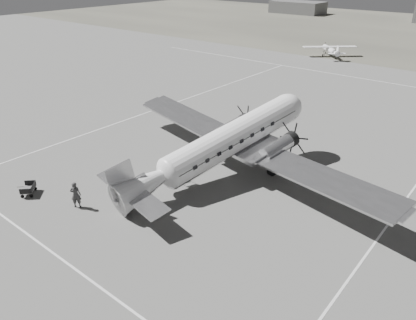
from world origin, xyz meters
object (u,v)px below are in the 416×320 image
at_px(ramp_agent, 129,181).
at_px(ground_crew, 76,195).
at_px(shed_secondary, 298,7).
at_px(baggage_cart_near, 131,185).
at_px(light_plane_left, 330,51).
at_px(passenger, 162,171).
at_px(baggage_cart_far, 28,189).
at_px(dc3_airliner, 223,145).

bearing_deg(ramp_agent, ground_crew, 169.81).
bearing_deg(shed_secondary, baggage_cart_near, -67.65).
bearing_deg(ground_crew, light_plane_left, -124.49).
relative_size(shed_secondary, ramp_agent, 10.43).
bearing_deg(ground_crew, passenger, -145.90).
relative_size(baggage_cart_far, ramp_agent, 0.85).
distance_m(shed_secondary, ramp_agent, 130.61).
distance_m(ground_crew, ramp_agent, 4.21).
relative_size(light_plane_left, ground_crew, 5.00).
bearing_deg(dc3_airliner, light_plane_left, 116.67).
height_order(ramp_agent, passenger, ramp_agent).
relative_size(dc3_airliner, ramp_agent, 16.96).
bearing_deg(dc3_airliner, baggage_cart_far, -117.38).
bearing_deg(baggage_cart_near, ground_crew, -118.91).
bearing_deg(ramp_agent, light_plane_left, 14.26).
relative_size(ground_crew, passenger, 1.43).
bearing_deg(baggage_cart_far, light_plane_left, 138.17).
height_order(shed_secondary, dc3_airliner, dc3_airliner).
distance_m(dc3_airliner, passenger, 5.49).
bearing_deg(light_plane_left, baggage_cart_near, -122.95).
bearing_deg(shed_secondary, ramp_agent, -67.69).
bearing_deg(passenger, light_plane_left, 19.56).
distance_m(shed_secondary, ground_crew, 133.96).
xyz_separation_m(shed_secondary, light_plane_left, (40.35, -62.78, -0.93)).
distance_m(baggage_cart_far, ground_crew, 4.74).
distance_m(shed_secondary, light_plane_left, 74.64).
height_order(baggage_cart_far, passenger, passenger).
xyz_separation_m(light_plane_left, ground_crew, (8.11, -62.10, -0.04)).
bearing_deg(ramp_agent, passenger, -6.78).
relative_size(baggage_cart_near, ramp_agent, 0.89).
bearing_deg(dc3_airliner, shed_secondary, 127.24).
xyz_separation_m(light_plane_left, passenger, (9.88, -55.00, -0.35)).
bearing_deg(passenger, dc3_airliner, -35.28).
distance_m(baggage_cart_near, passenger, 2.96).
bearing_deg(dc3_airliner, passenger, -122.65).
xyz_separation_m(baggage_cart_far, passenger, (6.29, 8.40, 0.31)).
height_order(dc3_airliner, ramp_agent, dc3_airliner).
xyz_separation_m(shed_secondary, dc3_airliner, (53.81, -114.17, 0.79)).
xyz_separation_m(light_plane_left, baggage_cart_far, (3.59, -63.40, -0.65)).
bearing_deg(passenger, baggage_cart_far, 152.55).
distance_m(ground_crew, passenger, 7.33).
relative_size(ramp_agent, passenger, 1.19).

